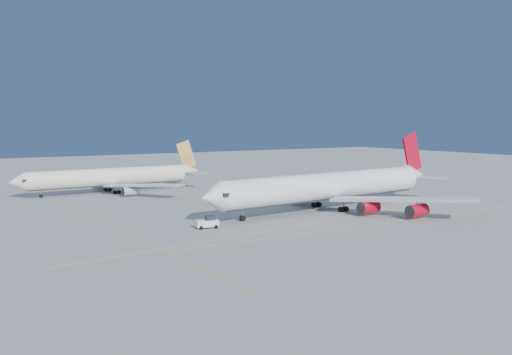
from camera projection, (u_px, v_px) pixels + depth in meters
name	position (u px, v px, depth m)	size (l,w,h in m)	color
ground	(309.00, 217.00, 125.53)	(500.00, 500.00, 0.00)	slate
taxiway_lines	(236.00, 219.00, 122.94)	(118.86, 140.00, 0.02)	gold
airliner_virgin	(331.00, 186.00, 137.05)	(74.28, 66.40, 18.32)	white
airliner_etihad	(113.00, 177.00, 169.09)	(58.28, 53.88, 15.22)	beige
pushback_tug	(208.00, 222.00, 112.89)	(4.73, 3.39, 2.47)	white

